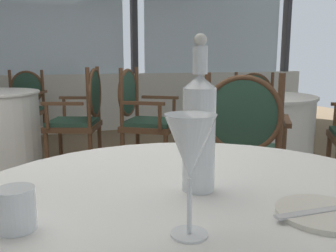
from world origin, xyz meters
TOP-DOWN VIEW (x-y plane):
  - window_wall_far at (0.00, 3.55)m, footprint 9.07×0.14m
  - side_plate at (0.34, -1.37)m, footprint 0.18×0.18m
  - butter_knife at (0.34, -1.37)m, footprint 0.21×0.03m
  - water_bottle at (0.19, -1.15)m, footprint 0.07×0.07m
  - wine_glass at (0.07, -1.35)m, footprint 0.09×0.09m
  - water_tumbler at (-0.20, -1.22)m, footprint 0.07×0.07m
  - dining_chair_0_1 at (0.32, 1.57)m, footprint 0.60×0.64m
  - dining_chair_0_2 at (-0.20, 2.83)m, footprint 0.64×0.60m
  - background_table_1 at (1.60, 0.72)m, footprint 1.09×1.09m
  - dining_chair_1_0 at (0.81, 1.30)m, footprint 0.64×0.66m
  - dining_chair_1_1 at (1.02, -0.07)m, footprint 0.66×0.64m
  - dining_chair_1_3 at (2.17, 1.50)m, footprint 0.66×0.64m

SIDE VIEW (x-z plane):
  - background_table_1 at x=1.60m, z-range 0.00..0.76m
  - dining_chair_1_3 at x=2.17m, z-range 0.08..1.00m
  - dining_chair_0_2 at x=-0.20m, z-range 0.08..1.01m
  - dining_chair_0_1 at x=0.32m, z-range 0.08..1.07m
  - dining_chair_1_1 at x=1.02m, z-range 0.08..1.07m
  - dining_chair_1_0 at x=0.81m, z-range 0.08..1.07m
  - side_plate at x=0.34m, z-range 0.76..0.77m
  - butter_knife at x=0.34m, z-range 0.77..0.77m
  - water_tumbler at x=-0.20m, z-range 0.76..0.84m
  - water_bottle at x=0.19m, z-range 0.73..1.08m
  - wine_glass at x=0.07m, z-range 0.81..1.01m
  - window_wall_far at x=0.00m, z-range -0.30..2.65m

